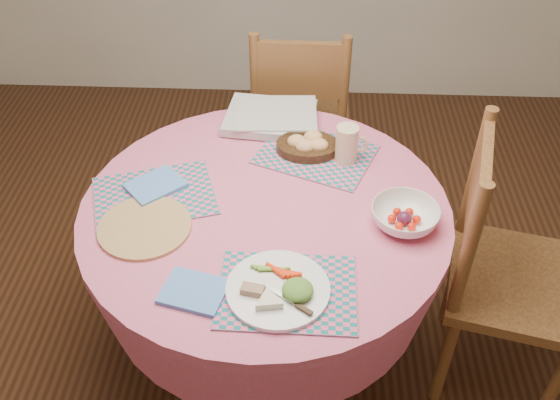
{
  "coord_description": "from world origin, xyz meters",
  "views": [
    {
      "loc": [
        0.12,
        -1.55,
        2.12
      ],
      "look_at": [
        0.05,
        0.0,
        0.78
      ],
      "focal_mm": 40.0,
      "sensor_mm": 36.0,
      "label": 1
    }
  ],
  "objects_px": {
    "dining_table": "(266,248)",
    "wicker_trivet": "(145,227)",
    "dinner_plate": "(280,289)",
    "fruit_bowl": "(405,217)",
    "chair_right": "(503,269)",
    "chair_back": "(300,116)",
    "bread_bowl": "(308,145)",
    "latte_mug": "(347,144)"
  },
  "relations": [
    {
      "from": "dinner_plate",
      "to": "latte_mug",
      "type": "height_order",
      "value": "latte_mug"
    },
    {
      "from": "dining_table",
      "to": "wicker_trivet",
      "type": "distance_m",
      "value": 0.44
    },
    {
      "from": "fruit_bowl",
      "to": "dinner_plate",
      "type": "bearing_deg",
      "value": -141.23
    },
    {
      "from": "chair_right",
      "to": "wicker_trivet",
      "type": "relative_size",
      "value": 3.48
    },
    {
      "from": "chair_right",
      "to": "dinner_plate",
      "type": "relative_size",
      "value": 3.47
    },
    {
      "from": "bread_bowl",
      "to": "latte_mug",
      "type": "relative_size",
      "value": 1.66
    },
    {
      "from": "wicker_trivet",
      "to": "latte_mug",
      "type": "relative_size",
      "value": 2.16
    },
    {
      "from": "chair_right",
      "to": "bread_bowl",
      "type": "distance_m",
      "value": 0.81
    },
    {
      "from": "wicker_trivet",
      "to": "bread_bowl",
      "type": "height_order",
      "value": "bread_bowl"
    },
    {
      "from": "bread_bowl",
      "to": "fruit_bowl",
      "type": "distance_m",
      "value": 0.49
    },
    {
      "from": "wicker_trivet",
      "to": "dinner_plate",
      "type": "distance_m",
      "value": 0.51
    },
    {
      "from": "dining_table",
      "to": "latte_mug",
      "type": "distance_m",
      "value": 0.47
    },
    {
      "from": "dining_table",
      "to": "fruit_bowl",
      "type": "bearing_deg",
      "value": -8.51
    },
    {
      "from": "dining_table",
      "to": "dinner_plate",
      "type": "height_order",
      "value": "dinner_plate"
    },
    {
      "from": "dining_table",
      "to": "latte_mug",
      "type": "bearing_deg",
      "value": 43.52
    },
    {
      "from": "dinner_plate",
      "to": "bread_bowl",
      "type": "xyz_separation_m",
      "value": [
        0.07,
        0.69,
        0.01
      ]
    },
    {
      "from": "wicker_trivet",
      "to": "fruit_bowl",
      "type": "height_order",
      "value": "fruit_bowl"
    },
    {
      "from": "dining_table",
      "to": "dinner_plate",
      "type": "relative_size",
      "value": 4.12
    },
    {
      "from": "dinner_plate",
      "to": "fruit_bowl",
      "type": "relative_size",
      "value": 1.16
    },
    {
      "from": "dining_table",
      "to": "bread_bowl",
      "type": "relative_size",
      "value": 5.39
    },
    {
      "from": "wicker_trivet",
      "to": "fruit_bowl",
      "type": "xyz_separation_m",
      "value": [
        0.83,
        0.06,
        0.03
      ]
    },
    {
      "from": "chair_back",
      "to": "latte_mug",
      "type": "bearing_deg",
      "value": 106.66
    },
    {
      "from": "bread_bowl",
      "to": "latte_mug",
      "type": "distance_m",
      "value": 0.15
    },
    {
      "from": "chair_right",
      "to": "dinner_plate",
      "type": "height_order",
      "value": "chair_right"
    },
    {
      "from": "chair_right",
      "to": "bread_bowl",
      "type": "xyz_separation_m",
      "value": [
        -0.68,
        0.37,
        0.24
      ]
    },
    {
      "from": "chair_back",
      "to": "bread_bowl",
      "type": "height_order",
      "value": "chair_back"
    },
    {
      "from": "dining_table",
      "to": "chair_right",
      "type": "height_order",
      "value": "chair_right"
    },
    {
      "from": "chair_right",
      "to": "chair_back",
      "type": "xyz_separation_m",
      "value": [
        -0.72,
        0.96,
        -0.03
      ]
    },
    {
      "from": "bread_bowl",
      "to": "latte_mug",
      "type": "xyz_separation_m",
      "value": [
        0.14,
        -0.05,
        0.04
      ]
    },
    {
      "from": "chair_right",
      "to": "fruit_bowl",
      "type": "distance_m",
      "value": 0.44
    },
    {
      "from": "chair_back",
      "to": "dinner_plate",
      "type": "bearing_deg",
      "value": 89.73
    },
    {
      "from": "bread_bowl",
      "to": "latte_mug",
      "type": "bearing_deg",
      "value": -18.3
    },
    {
      "from": "chair_back",
      "to": "bread_bowl",
      "type": "bearing_deg",
      "value": 94.82
    },
    {
      "from": "dinner_plate",
      "to": "fruit_bowl",
      "type": "distance_m",
      "value": 0.49
    },
    {
      "from": "chair_right",
      "to": "bread_bowl",
      "type": "height_order",
      "value": "chair_right"
    },
    {
      "from": "wicker_trivet",
      "to": "dinner_plate",
      "type": "relative_size",
      "value": 1.0
    },
    {
      "from": "wicker_trivet",
      "to": "dining_table",
      "type": "bearing_deg",
      "value": 18.13
    },
    {
      "from": "dinner_plate",
      "to": "fruit_bowl",
      "type": "bearing_deg",
      "value": 38.77
    },
    {
      "from": "chair_right",
      "to": "wicker_trivet",
      "type": "xyz_separation_m",
      "value": [
        -1.2,
        -0.07,
        0.21
      ]
    },
    {
      "from": "dining_table",
      "to": "chair_back",
      "type": "height_order",
      "value": "chair_back"
    },
    {
      "from": "chair_back",
      "to": "fruit_bowl",
      "type": "bearing_deg",
      "value": 111.04
    },
    {
      "from": "latte_mug",
      "to": "fruit_bowl",
      "type": "height_order",
      "value": "latte_mug"
    }
  ]
}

